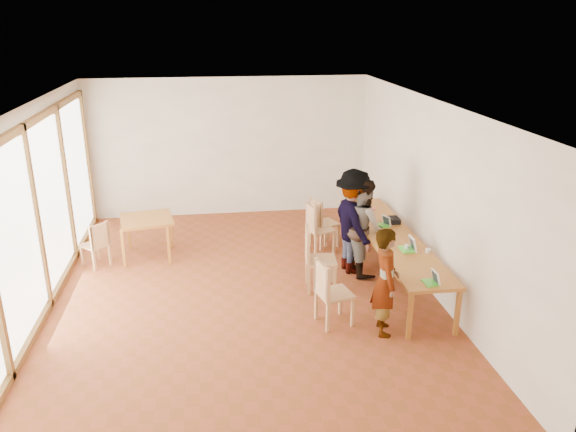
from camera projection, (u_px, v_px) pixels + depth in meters
name	position (u px, v px, depth m)	size (l,w,h in m)	color
ground	(243.00, 294.00, 8.95)	(8.00, 8.00, 0.00)	brown
wall_back	(229.00, 147.00, 12.18)	(6.00, 0.10, 3.00)	white
wall_front	(269.00, 354.00, 4.71)	(6.00, 0.10, 3.00)	white
wall_right	(431.00, 197.00, 8.84)	(0.10, 8.00, 3.00)	white
window_wall	(34.00, 214.00, 8.06)	(0.10, 8.00, 3.00)	white
ceiling	(237.00, 103.00, 7.94)	(6.00, 8.00, 0.04)	white
communal_table	(391.00, 238.00, 9.33)	(0.80, 4.00, 0.75)	#A46C24
side_table	(147.00, 222.00, 10.13)	(0.90, 0.90, 0.75)	#A46C24
chair_near	(328.00, 287.00, 7.88)	(0.54, 0.54, 0.52)	tan
chair_mid	(314.00, 252.00, 8.93)	(0.53, 0.53, 0.55)	tan
chair_far	(316.00, 224.00, 10.35)	(0.53, 0.53, 0.50)	tan
chair_empty	(320.00, 218.00, 10.62)	(0.57, 0.57, 0.50)	tan
chair_spare	(97.00, 240.00, 9.76)	(0.55, 0.55, 0.44)	tan
person_near	(386.00, 281.00, 7.63)	(0.56, 0.37, 1.55)	gray
person_mid	(363.00, 227.00, 9.47)	(0.81, 0.63, 1.66)	gray
person_far	(354.00, 222.00, 9.49)	(1.17, 0.67, 1.81)	gray
laptop_near	(433.00, 280.00, 7.61)	(0.20, 0.23, 0.19)	#4ACA34
laptop_mid	(410.00, 247.00, 8.70)	(0.23, 0.27, 0.22)	#4ACA34
laptop_far	(385.00, 223.00, 9.73)	(0.25, 0.26, 0.18)	#4ACA34
yellow_mug	(365.00, 209.00, 10.42)	(0.12, 0.12, 0.09)	yellow
green_bottle	(347.00, 196.00, 10.89)	(0.07, 0.07, 0.28)	#127730
clear_glass	(407.00, 247.00, 8.71)	(0.07, 0.07, 0.09)	silver
condiment_cup	(428.00, 251.00, 8.62)	(0.08, 0.08, 0.06)	white
pink_phone	(373.00, 209.00, 10.59)	(0.05, 0.10, 0.01)	#DB3F56
black_pouch	(394.00, 220.00, 9.88)	(0.16, 0.26, 0.09)	black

